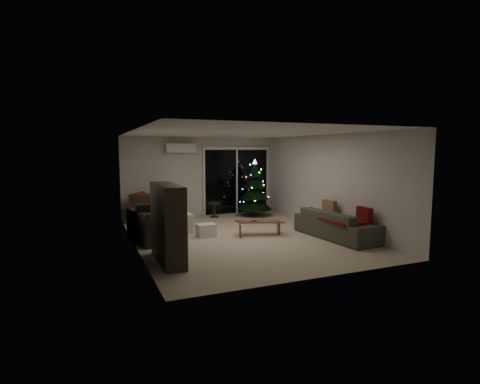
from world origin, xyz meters
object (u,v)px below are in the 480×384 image
Objects in this scene: coffee_table at (260,228)px; christmas_tree at (255,188)px; media_cabinet at (145,227)px; armchair at (152,207)px; sofa at (337,224)px; bookshelf at (158,224)px.

coffee_table is 2.84m from christmas_tree.
coffee_table is (2.73, -0.28, -0.19)m from media_cabinet.
christmas_tree is (3.77, 2.26, 0.54)m from media_cabinet.
coffee_table is at bearing -112.33° from christmas_tree.
christmas_tree is (1.04, 2.53, 0.73)m from coffee_table.
christmas_tree reaches higher than coffee_table.
media_cabinet is 1.19× the size of armchair.
coffee_table is (-1.57, 0.98, -0.15)m from sofa.
media_cabinet is 2.75m from coffee_table.
christmas_tree reaches higher than bookshelf.
bookshelf is 1.31× the size of coffee_table.
christmas_tree is at bearing 89.00° from coffee_table.
media_cabinet is (0.00, 1.63, -0.36)m from bookshelf.
christmas_tree is at bearing 35.78° from bookshelf.
bookshelf is 1.67m from media_cabinet.
christmas_tree is at bearing -149.60° from armchair.
bookshelf is at bearing 90.87° from sofa.
bookshelf is 1.24× the size of media_cabinet.
bookshelf is at bearing -132.37° from coffee_table.
coffee_table is 0.61× the size of christmas_tree.
bookshelf reaches higher than sofa.
sofa is (4.30, 0.37, -0.40)m from bookshelf.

